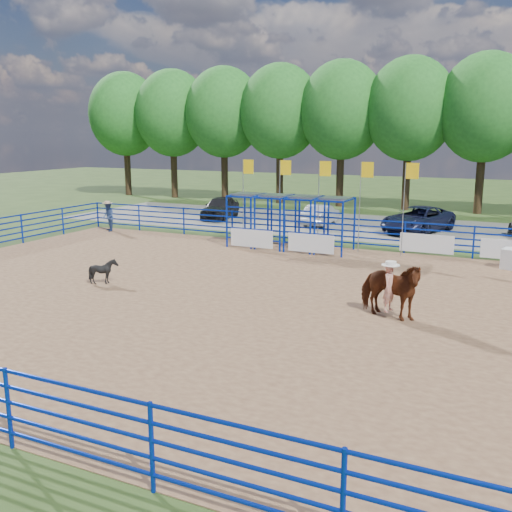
# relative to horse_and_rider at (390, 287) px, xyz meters

# --- Properties ---
(ground) EXTENTS (120.00, 120.00, 0.00)m
(ground) POSITION_rel_horse_and_rider_xyz_m (-4.43, -0.05, -0.97)
(ground) COLOR #395220
(ground) RESTS_ON ground
(arena_dirt) EXTENTS (30.00, 20.00, 0.02)m
(arena_dirt) POSITION_rel_horse_and_rider_xyz_m (-4.43, -0.05, -0.96)
(arena_dirt) COLOR #8E6747
(arena_dirt) RESTS_ON ground
(gravel_strip) EXTENTS (40.00, 10.00, 0.01)m
(gravel_strip) POSITION_rel_horse_and_rider_xyz_m (-4.43, 16.95, -0.97)
(gravel_strip) COLOR gray
(gravel_strip) RESTS_ON ground
(horse_and_rider) EXTENTS (2.27, 1.47, 2.46)m
(horse_and_rider) POSITION_rel_horse_and_rider_xyz_m (0.00, 0.00, 0.00)
(horse_and_rider) COLOR #5B2812
(horse_and_rider) RESTS_ON arena_dirt
(calf) EXTENTS (0.98, 0.90, 0.94)m
(calf) POSITION_rel_horse_and_rider_xyz_m (-10.39, -0.41, -0.48)
(calf) COLOR black
(calf) RESTS_ON arena_dirt
(spectator_cowboy) EXTENTS (1.01, 1.00, 1.70)m
(spectator_cowboy) POSITION_rel_horse_and_rider_xyz_m (-17.85, 8.97, -0.10)
(spectator_cowboy) COLOR navy
(spectator_cowboy) RESTS_ON arena_dirt
(car_a) EXTENTS (2.45, 4.46, 1.44)m
(car_a) POSITION_rel_horse_and_rider_xyz_m (-14.62, 16.31, -0.24)
(car_a) COLOR black
(car_a) RESTS_ON gravel_strip
(car_b) EXTENTS (1.32, 3.76, 1.24)m
(car_b) POSITION_rel_horse_and_rider_xyz_m (-7.73, 16.50, -0.34)
(car_b) COLOR #93969B
(car_b) RESTS_ON gravel_strip
(car_c) EXTENTS (3.95, 5.64, 1.43)m
(car_c) POSITION_rel_horse_and_rider_xyz_m (-1.90, 16.27, -0.25)
(car_c) COLOR #141732
(car_c) RESTS_ON gravel_strip
(perimeter_fence) EXTENTS (30.10, 20.10, 1.50)m
(perimeter_fence) POSITION_rel_horse_and_rider_xyz_m (-4.43, -0.05, -0.22)
(perimeter_fence) COLOR #0828B5
(perimeter_fence) RESTS_ON ground
(chute_assembly) EXTENTS (19.32, 2.41, 4.20)m
(chute_assembly) POSITION_rel_horse_and_rider_xyz_m (-6.33, 8.79, 0.29)
(chute_assembly) COLOR #0828B5
(chute_assembly) RESTS_ON ground
(treeline) EXTENTS (56.40, 6.40, 11.24)m
(treeline) POSITION_rel_horse_and_rider_xyz_m (-4.43, 25.95, 6.56)
(treeline) COLOR #3F2B19
(treeline) RESTS_ON ground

